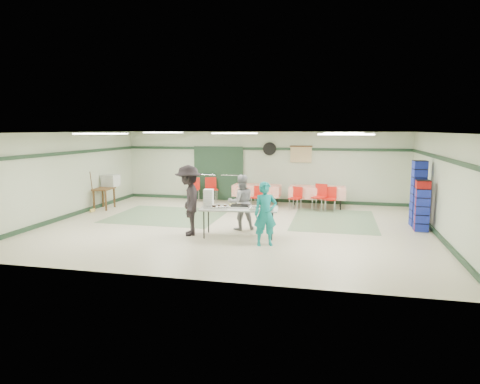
% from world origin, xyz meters
% --- Properties ---
extents(floor, '(11.00, 11.00, 0.00)m').
position_xyz_m(floor, '(0.00, 0.00, 0.00)').
color(floor, beige).
rests_on(floor, ground).
extents(ceiling, '(11.00, 11.00, 0.00)m').
position_xyz_m(ceiling, '(0.00, 0.00, 2.70)').
color(ceiling, silver).
rests_on(ceiling, wall_back).
extents(wall_back, '(11.00, 0.00, 11.00)m').
position_xyz_m(wall_back, '(0.00, 4.50, 1.35)').
color(wall_back, '#B3BFA3').
rests_on(wall_back, floor).
extents(wall_front, '(11.00, 0.00, 11.00)m').
position_xyz_m(wall_front, '(0.00, -4.50, 1.35)').
color(wall_front, '#B3BFA3').
rests_on(wall_front, floor).
extents(wall_left, '(0.00, 9.00, 9.00)m').
position_xyz_m(wall_left, '(-5.50, 0.00, 1.35)').
color(wall_left, '#B3BFA3').
rests_on(wall_left, floor).
extents(wall_right, '(0.00, 9.00, 9.00)m').
position_xyz_m(wall_right, '(5.50, 0.00, 1.35)').
color(wall_right, '#B3BFA3').
rests_on(wall_right, floor).
extents(trim_back, '(11.00, 0.06, 0.10)m').
position_xyz_m(trim_back, '(0.00, 4.47, 2.05)').
color(trim_back, '#1E3723').
rests_on(trim_back, wall_back).
extents(baseboard_back, '(11.00, 0.06, 0.12)m').
position_xyz_m(baseboard_back, '(0.00, 4.47, 0.06)').
color(baseboard_back, '#1E3723').
rests_on(baseboard_back, floor).
extents(trim_left, '(0.06, 9.00, 0.10)m').
position_xyz_m(trim_left, '(-5.47, 0.00, 2.05)').
color(trim_left, '#1E3723').
rests_on(trim_left, wall_back).
extents(baseboard_left, '(0.06, 9.00, 0.12)m').
position_xyz_m(baseboard_left, '(-5.47, 0.00, 0.06)').
color(baseboard_left, '#1E3723').
rests_on(baseboard_left, floor).
extents(trim_right, '(0.06, 9.00, 0.10)m').
position_xyz_m(trim_right, '(5.47, 0.00, 2.05)').
color(trim_right, '#1E3723').
rests_on(trim_right, wall_back).
extents(baseboard_right, '(0.06, 9.00, 0.12)m').
position_xyz_m(baseboard_right, '(5.47, 0.00, 0.06)').
color(baseboard_right, '#1E3723').
rests_on(baseboard_right, floor).
extents(green_patch_a, '(3.50, 3.00, 0.01)m').
position_xyz_m(green_patch_a, '(-2.50, 1.00, 0.00)').
color(green_patch_a, gray).
rests_on(green_patch_a, floor).
extents(green_patch_b, '(2.50, 3.50, 0.01)m').
position_xyz_m(green_patch_b, '(2.80, 1.50, 0.00)').
color(green_patch_b, gray).
rests_on(green_patch_b, floor).
extents(double_door_left, '(0.90, 0.06, 2.10)m').
position_xyz_m(double_door_left, '(-2.20, 4.44, 1.05)').
color(double_door_left, gray).
rests_on(double_door_left, floor).
extents(double_door_right, '(0.90, 0.06, 2.10)m').
position_xyz_m(double_door_right, '(-1.25, 4.44, 1.05)').
color(double_door_right, gray).
rests_on(double_door_right, floor).
extents(door_frame, '(2.00, 0.03, 2.15)m').
position_xyz_m(door_frame, '(-1.73, 4.42, 1.05)').
color(door_frame, '#1E3723').
rests_on(door_frame, floor).
extents(wall_fan, '(0.50, 0.10, 0.50)m').
position_xyz_m(wall_fan, '(0.30, 4.44, 2.05)').
color(wall_fan, black).
rests_on(wall_fan, wall_back).
extents(scroll_banner, '(0.80, 0.02, 0.60)m').
position_xyz_m(scroll_banner, '(1.50, 4.44, 1.85)').
color(scroll_banner, '#CDBC80').
rests_on(scroll_banner, wall_back).
extents(serving_table, '(2.09, 1.04, 0.76)m').
position_xyz_m(serving_table, '(0.37, -1.11, 0.72)').
color(serving_table, '#B6B5B0').
rests_on(serving_table, floor).
extents(sheet_tray_right, '(0.63, 0.51, 0.02)m').
position_xyz_m(sheet_tray_right, '(1.00, -1.19, 0.77)').
color(sheet_tray_right, silver).
rests_on(sheet_tray_right, serving_table).
extents(sheet_tray_mid, '(0.63, 0.50, 0.02)m').
position_xyz_m(sheet_tray_mid, '(0.34, -1.02, 0.77)').
color(sheet_tray_mid, silver).
rests_on(sheet_tray_mid, serving_table).
extents(sheet_tray_left, '(0.64, 0.51, 0.02)m').
position_xyz_m(sheet_tray_left, '(-0.18, -1.25, 0.77)').
color(sheet_tray_left, silver).
rests_on(sheet_tray_left, serving_table).
extents(baking_pan, '(0.49, 0.34, 0.08)m').
position_xyz_m(baking_pan, '(0.39, -1.09, 0.80)').
color(baking_pan, black).
rests_on(baking_pan, serving_table).
extents(foam_box_stack, '(0.27, 0.25, 0.45)m').
position_xyz_m(foam_box_stack, '(-0.48, -1.03, 0.99)').
color(foam_box_stack, white).
rests_on(foam_box_stack, serving_table).
extents(volunteer_teal, '(0.66, 0.55, 1.55)m').
position_xyz_m(volunteer_teal, '(1.19, -1.83, 0.78)').
color(volunteer_teal, '#138587').
rests_on(volunteer_teal, floor).
extents(volunteer_grey, '(0.93, 0.86, 1.55)m').
position_xyz_m(volunteer_grey, '(0.26, -0.34, 0.77)').
color(volunteer_grey, gray).
rests_on(volunteer_grey, floor).
extents(volunteer_dark, '(1.09, 1.37, 1.86)m').
position_xyz_m(volunteer_dark, '(-0.96, -1.25, 0.93)').
color(volunteer_dark, black).
rests_on(volunteer_dark, floor).
extents(dining_table_a, '(1.99, 0.91, 0.77)m').
position_xyz_m(dining_table_a, '(2.18, 3.56, 0.57)').
color(dining_table_a, red).
rests_on(dining_table_a, floor).
extents(dining_table_b, '(1.73, 0.78, 0.77)m').
position_xyz_m(dining_table_b, '(-0.02, 3.56, 0.57)').
color(dining_table_b, red).
rests_on(dining_table_b, floor).
extents(chair_a, '(0.55, 0.55, 0.93)m').
position_xyz_m(chair_a, '(2.30, 2.99, 0.57)').
color(chair_a, red).
rests_on(chair_a, floor).
extents(chair_b, '(0.49, 0.49, 0.81)m').
position_xyz_m(chair_b, '(1.49, 2.98, 0.49)').
color(chair_b, red).
rests_on(chair_b, floor).
extents(chair_c, '(0.41, 0.41, 0.84)m').
position_xyz_m(chair_c, '(2.66, 2.99, 0.51)').
color(chair_c, red).
rests_on(chair_c, floor).
extents(chair_d, '(0.45, 0.45, 0.79)m').
position_xyz_m(chair_d, '(0.12, 2.98, 0.48)').
color(chair_d, red).
rests_on(chair_d, floor).
extents(chair_loose_a, '(0.59, 0.59, 0.94)m').
position_xyz_m(chair_loose_a, '(-1.92, 4.04, 0.57)').
color(chair_loose_a, red).
rests_on(chair_loose_a, floor).
extents(chair_loose_b, '(0.46, 0.46, 0.93)m').
position_xyz_m(chair_loose_b, '(-2.57, 3.85, 0.57)').
color(chair_loose_b, red).
rests_on(chair_loose_b, floor).
extents(crate_stack_blue_a, '(0.40, 0.40, 1.91)m').
position_xyz_m(crate_stack_blue_a, '(5.15, 1.20, 0.95)').
color(crate_stack_blue_a, '#1B2EA7').
rests_on(crate_stack_blue_a, floor).
extents(crate_stack_red, '(0.37, 0.37, 1.42)m').
position_xyz_m(crate_stack_red, '(5.15, 0.59, 0.71)').
color(crate_stack_red, maroon).
rests_on(crate_stack_red, floor).
extents(crate_stack_blue_b, '(0.37, 0.37, 1.19)m').
position_xyz_m(crate_stack_blue_b, '(5.15, 0.58, 0.59)').
color(crate_stack_blue_b, '#1B2EA7').
rests_on(crate_stack_blue_b, floor).
extents(printer_table, '(0.61, 0.88, 0.74)m').
position_xyz_m(printer_table, '(-5.15, 1.66, 0.63)').
color(printer_table, brown).
rests_on(printer_table, floor).
extents(office_printer, '(0.56, 0.50, 0.42)m').
position_xyz_m(office_printer, '(-5.15, 2.15, 0.95)').
color(office_printer, '#AEAEAA').
rests_on(office_printer, printer_table).
extents(broom, '(0.06, 0.22, 1.36)m').
position_xyz_m(broom, '(-5.23, 1.07, 0.71)').
color(broom, brown).
rests_on(broom, floor).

